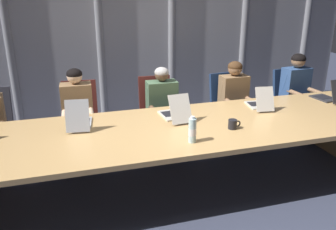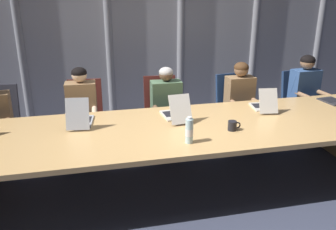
# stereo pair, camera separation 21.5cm
# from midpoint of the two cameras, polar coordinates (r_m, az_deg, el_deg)

# --- Properties ---
(ground_plane) EXTENTS (15.19, 15.19, 0.00)m
(ground_plane) POSITION_cam_midpoint_polar(r_m,az_deg,el_deg) (4.02, 0.99, -11.42)
(ground_plane) COLOR #383D51
(conference_table) EXTENTS (4.86, 1.35, 0.72)m
(conference_table) POSITION_cam_midpoint_polar(r_m,az_deg,el_deg) (3.74, 1.05, -3.54)
(conference_table) COLOR tan
(conference_table) RESTS_ON ground_plane
(curtain_backdrop) EXTENTS (7.60, 0.17, 3.13)m
(curtain_backdrop) POSITION_cam_midpoint_polar(r_m,az_deg,el_deg) (5.82, -6.33, 14.68)
(curtain_backdrop) COLOR #9999A0
(curtain_backdrop) RESTS_ON ground_plane
(laptop_left_mid) EXTENTS (0.29, 0.47, 0.33)m
(laptop_left_mid) POSITION_cam_midpoint_polar(r_m,az_deg,el_deg) (3.80, -15.74, -0.95)
(laptop_left_mid) COLOR #A8ADB7
(laptop_left_mid) RESTS_ON conference_table
(laptop_center) EXTENTS (0.27, 0.50, 0.30)m
(laptop_center) POSITION_cam_midpoint_polar(r_m,az_deg,el_deg) (3.90, -0.52, 0.31)
(laptop_center) COLOR beige
(laptop_center) RESTS_ON conference_table
(laptop_right_mid) EXTENTS (0.27, 0.45, 0.29)m
(laptop_right_mid) POSITION_cam_midpoint_polar(r_m,az_deg,el_deg) (4.35, 13.19, 1.86)
(laptop_right_mid) COLOR beige
(laptop_right_mid) RESTS_ON conference_table
(laptop_right_end) EXTENTS (0.28, 0.43, 0.30)m
(laptop_right_end) POSITION_cam_midpoint_polar(r_m,az_deg,el_deg) (4.92, 23.45, 2.83)
(laptop_right_end) COLOR #2D2D33
(laptop_right_end) RESTS_ON conference_table
(office_chair_left_mid) EXTENTS (0.60, 0.60, 0.98)m
(office_chair_left_mid) POSITION_cam_midpoint_polar(r_m,az_deg,el_deg) (4.69, -15.03, -2.41)
(office_chair_left_mid) COLOR #511E19
(office_chair_left_mid) RESTS_ON ground_plane
(office_chair_center) EXTENTS (0.60, 0.60, 0.97)m
(office_chair_center) POSITION_cam_midpoint_polar(r_m,az_deg,el_deg) (4.80, -3.05, -1.23)
(office_chair_center) COLOR #511E19
(office_chair_center) RESTS_ON ground_plane
(office_chair_right_mid) EXTENTS (0.60, 0.60, 0.94)m
(office_chair_right_mid) POSITION_cam_midpoint_polar(r_m,az_deg,el_deg) (5.13, 8.54, -0.08)
(office_chair_right_mid) COLOR navy
(office_chair_right_mid) RESTS_ON ground_plane
(office_chair_right_end) EXTENTS (0.60, 0.60, 0.94)m
(office_chair_right_end) POSITION_cam_midpoint_polar(r_m,az_deg,el_deg) (5.63, 18.11, 0.93)
(office_chair_right_end) COLOR navy
(office_chair_right_end) RESTS_ON ground_plane
(person_left_mid) EXTENTS (0.39, 0.55, 1.19)m
(person_left_mid) POSITION_cam_midpoint_polar(r_m,az_deg,el_deg) (4.43, -15.75, 0.45)
(person_left_mid) COLOR olive
(person_left_mid) RESTS_ON ground_plane
(person_center) EXTENTS (0.41, 0.55, 1.14)m
(person_center) POSITION_cam_midpoint_polar(r_m,az_deg,el_deg) (4.56, -2.08, 1.44)
(person_center) COLOR #4C6B4C
(person_center) RESTS_ON ground_plane
(person_right_mid) EXTENTS (0.39, 0.55, 1.16)m
(person_right_mid) POSITION_cam_midpoint_polar(r_m,az_deg,el_deg) (4.91, 9.75, 2.68)
(person_right_mid) COLOR olive
(person_right_mid) RESTS_ON ground_plane
(person_right_end) EXTENTS (0.42, 0.57, 1.21)m
(person_right_end) POSITION_cam_midpoint_polar(r_m,az_deg,el_deg) (5.41, 19.30, 3.81)
(person_right_end) COLOR #335184
(person_right_end) RESTS_ON ground_plane
(water_bottle_primary) EXTENTS (0.08, 0.08, 0.26)m
(water_bottle_primary) POSITION_cam_midpoint_polar(r_m,az_deg,el_deg) (3.28, 2.08, -2.53)
(water_bottle_primary) COLOR silver
(water_bottle_primary) RESTS_ON conference_table
(coffee_mug_near) EXTENTS (0.14, 0.09, 0.10)m
(coffee_mug_near) POSITION_cam_midpoint_polar(r_m,az_deg,el_deg) (3.65, 8.80, -1.50)
(coffee_mug_near) COLOR black
(coffee_mug_near) RESTS_ON conference_table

